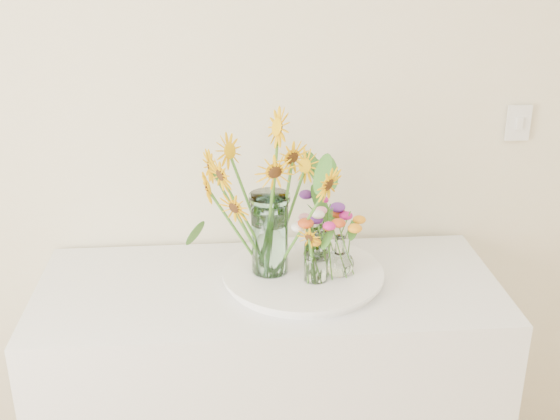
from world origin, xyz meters
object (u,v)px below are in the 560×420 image
object	(u,v)px
mason_jar	(270,234)
small_vase_b	(339,256)
small_vase_c	(319,241)
tray	(303,276)
counter	(270,405)
small_vase_a	(316,263)

from	to	relation	value
mason_jar	small_vase_b	distance (m)	0.22
mason_jar	small_vase_c	xyz separation A→B (m)	(0.16, 0.09, -0.07)
tray	small_vase_b	xyz separation A→B (m)	(0.11, -0.02, 0.08)
mason_jar	counter	bearing A→B (deg)	-101.83
counter	mason_jar	xyz separation A→B (m)	(0.01, 0.03, 0.60)
counter	small_vase_b	xyz separation A→B (m)	(0.21, -0.01, 0.54)
small_vase_a	small_vase_c	size ratio (longest dim) A/B	1.05
tray	mason_jar	size ratio (longest dim) A/B	1.82
tray	small_vase_c	size ratio (longest dim) A/B	4.03
mason_jar	tray	bearing A→B (deg)	-5.82
small_vase_b	small_vase_c	world-z (taller)	small_vase_b
small_vase_b	small_vase_c	distance (m)	0.13
small_vase_c	counter	bearing A→B (deg)	-145.16
small_vase_a	mason_jar	bearing A→B (deg)	153.24
small_vase_a	small_vase_c	distance (m)	0.16
small_vase_a	small_vase_b	size ratio (longest dim) A/B	0.95
tray	small_vase_a	bearing A→B (deg)	-60.88
counter	tray	world-z (taller)	tray
counter	small_vase_c	world-z (taller)	small_vase_c
tray	small_vase_a	distance (m)	0.10
counter	small_vase_c	xyz separation A→B (m)	(0.17, 0.12, 0.53)
tray	counter	bearing A→B (deg)	-170.37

